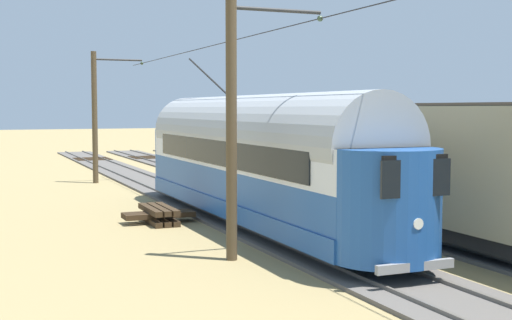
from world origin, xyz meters
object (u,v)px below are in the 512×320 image
Objects in this scene: catenary_pole_foreground at (96,115)px; track_end_bumper at (245,177)px; spare_tie_stack at (159,215)px; catenary_pole_mid_near at (234,121)px; coach_adjacent at (459,154)px; vintage_streetcar at (254,157)px.

track_end_bumper is (-6.63, 4.05, -3.15)m from catenary_pole_foreground.
catenary_pole_mid_near is at bearing 92.61° from spare_tie_stack.
spare_tie_stack is 11.63m from track_end_bumper.
catenary_pole_foreground and catenary_pole_mid_near have the same top height.
coach_adjacent is at bearing 110.62° from track_end_bumper.
vintage_streetcar is 9.92× the size of track_end_bumper.
track_end_bumper is (4.19, -11.14, -1.76)m from coach_adjacent.
catenary_pole_foreground is (2.43, -15.29, 1.28)m from vintage_streetcar.
vintage_streetcar is 12.14m from track_end_bumper.
catenary_pole_foreground is 3.77× the size of track_end_bumper.
catenary_pole_foreground is at bearing -80.96° from vintage_streetcar.
coach_adjacent reaches higher than track_end_bumper.
catenary_pole_mid_near is at bearing 90.00° from catenary_pole_foreground.
track_end_bumper is (-6.92, -9.35, 0.13)m from spare_tie_stack.
catenary_pole_mid_near reaches higher than spare_tie_stack.
catenary_pole_mid_near is (0.00, 19.78, 0.00)m from catenary_pole_foreground.
catenary_pole_foreground is 13.79m from spare_tie_stack.
track_end_bumper is (-4.19, -11.24, -1.86)m from vintage_streetcar.
track_end_bumper is at bearing -69.38° from coach_adjacent.
vintage_streetcar is at bearing 145.21° from spare_tie_stack.
coach_adjacent is at bearing 170.85° from spare_tie_stack.
track_end_bumper is at bearing -112.84° from catenary_pole_mid_near.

